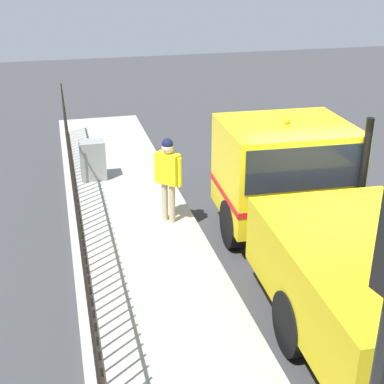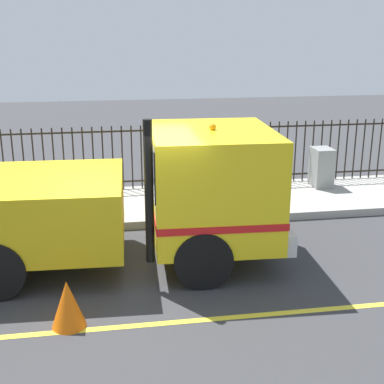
% 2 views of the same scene
% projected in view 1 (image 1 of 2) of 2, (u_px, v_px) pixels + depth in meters
% --- Properties ---
extents(ground_plane, '(46.89, 46.89, 0.00)m').
position_uv_depth(ground_plane, '(325.00, 269.00, 10.09)').
color(ground_plane, '#38383A').
rests_on(ground_plane, ground).
extents(sidewalk_slab, '(2.63, 21.31, 0.18)m').
position_uv_depth(sidewalk_slab, '(154.00, 289.00, 9.34)').
color(sidewalk_slab, '#A3A099').
rests_on(sidewalk_slab, ground).
extents(work_truck, '(2.75, 6.81, 2.74)m').
position_uv_depth(work_truck, '(314.00, 208.00, 9.52)').
color(work_truck, yellow).
rests_on(work_truck, ground).
extents(worker_standing, '(0.52, 0.53, 1.82)m').
position_uv_depth(worker_standing, '(168.00, 172.00, 11.09)').
color(worker_standing, yellow).
rests_on(worker_standing, sidewalk_slab).
extents(iron_fence, '(0.04, 18.15, 1.59)m').
position_uv_depth(iron_fence, '(83.00, 252.00, 8.72)').
color(iron_fence, black).
rests_on(iron_fence, sidewalk_slab).
extents(utility_cabinet, '(0.62, 0.47, 0.98)m').
position_uv_depth(utility_cabinet, '(93.00, 160.00, 13.50)').
color(utility_cabinet, gray).
rests_on(utility_cabinet, sidewalk_slab).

